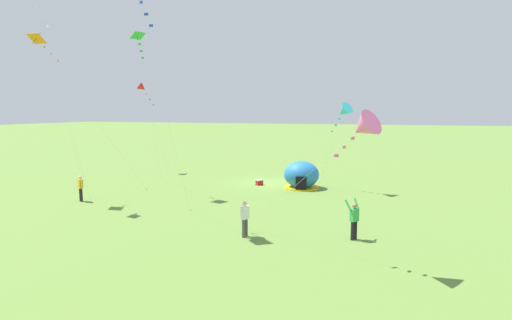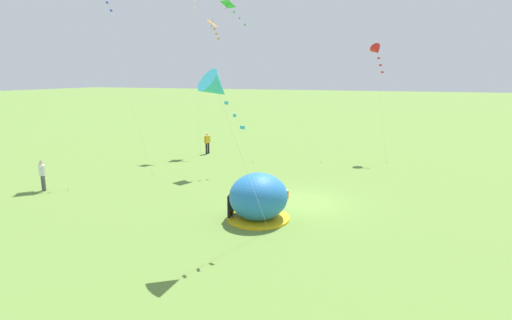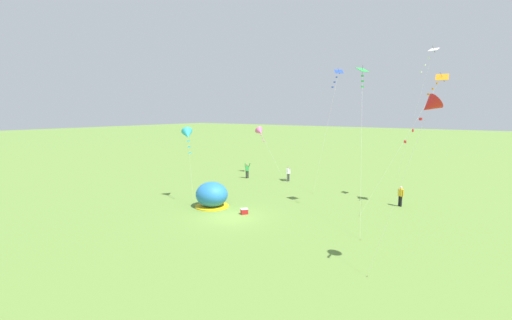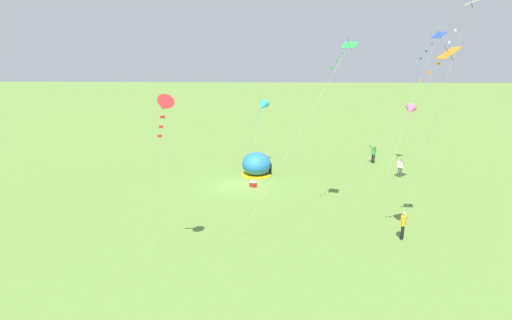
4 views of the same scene
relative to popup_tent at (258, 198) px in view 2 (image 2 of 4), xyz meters
The scene contains 10 objects.
ground_plane 3.40m from the popup_tent, 21.19° to the right, with size 300.00×300.00×0.00m, color olive.
popup_tent is the anchor object (origin of this frame).
cooler_box 3.55m from the popup_tent, ahead, with size 0.61×0.65×0.44m.
person_center_field 12.80m from the popup_tent, 90.28° to the left, with size 0.36×0.56×1.72m.
person_strolling 15.79m from the popup_tent, 35.87° to the left, with size 0.52×0.40×1.72m.
kite_red 18.27m from the popup_tent, 11.64° to the right, with size 2.67×2.00×8.70m.
kite_white 20.94m from the popup_tent, 37.42° to the left, with size 2.83×1.93×13.12m.
kite_green 15.23m from the popup_tent, 29.16° to the left, with size 2.92×6.78×11.41m.
kite_cyan 5.84m from the popup_tent, behind, with size 2.76×2.12×6.57m.
kite_orange 20.02m from the popup_tent, 32.53° to the left, with size 4.73×5.67×10.90m.
Camera 2 is at (-18.96, -4.78, 6.35)m, focal length 28.00 mm.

